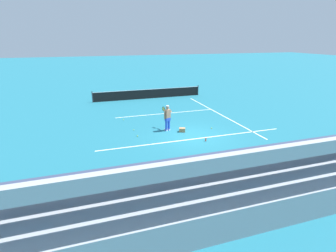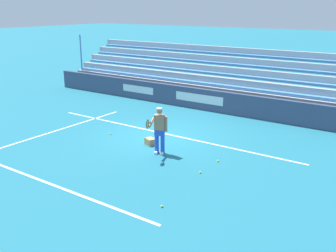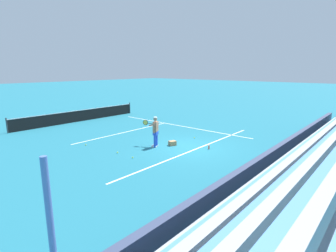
# 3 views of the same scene
# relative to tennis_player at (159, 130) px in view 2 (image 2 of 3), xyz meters

# --- Properties ---
(ground_plane) EXTENTS (160.00, 160.00, 0.00)m
(ground_plane) POSITION_rel_tennis_player_xyz_m (1.17, -1.51, -0.89)
(ground_plane) COLOR #1E6B7F
(court_baseline_white) EXTENTS (12.00, 0.10, 0.01)m
(court_baseline_white) POSITION_rel_tennis_player_xyz_m (1.17, -2.01, -0.89)
(court_baseline_white) COLOR white
(court_baseline_white) RESTS_ON ground
(court_sideline_white) EXTENTS (0.10, 12.00, 0.01)m
(court_sideline_white) POSITION_rel_tennis_player_xyz_m (5.28, 2.49, -0.89)
(court_sideline_white) COLOR white
(court_sideline_white) RESTS_ON ground
(court_service_line_white) EXTENTS (8.22, 0.10, 0.01)m
(court_service_line_white) POSITION_rel_tennis_player_xyz_m (1.17, 3.99, -0.89)
(court_service_line_white) COLOR white
(court_service_line_white) RESTS_ON ground
(back_wall_sponsor_board) EXTENTS (22.42, 0.25, 1.10)m
(back_wall_sponsor_board) POSITION_rel_tennis_player_xyz_m (1.18, -6.40, -0.34)
(back_wall_sponsor_board) COLOR #384260
(back_wall_sponsor_board) RESTS_ON ground
(bleacher_stand) EXTENTS (21.30, 3.20, 3.40)m
(bleacher_stand) POSITION_rel_tennis_player_xyz_m (1.17, -8.63, -0.13)
(bleacher_stand) COLOR #9EA3A8
(bleacher_stand) RESTS_ON ground
(tennis_player) EXTENTS (0.58, 1.08, 1.71)m
(tennis_player) POSITION_rel_tennis_player_xyz_m (0.00, 0.00, 0.00)
(tennis_player) COLOR blue
(tennis_player) RESTS_ON ground
(ball_box_cardboard) EXTENTS (0.48, 0.43, 0.26)m
(ball_box_cardboard) POSITION_rel_tennis_player_xyz_m (0.85, -0.55, -0.76)
(ball_box_cardboard) COLOR #A87F51
(ball_box_cardboard) RESTS_ON ground
(tennis_ball_far_left) EXTENTS (0.07, 0.07, 0.07)m
(tennis_ball_far_left) POSITION_rel_tennis_player_xyz_m (-2.15, -0.50, -0.86)
(tennis_ball_far_left) COLOR #CCE533
(tennis_ball_far_left) RESTS_ON ground
(tennis_ball_toward_net) EXTENTS (0.07, 0.07, 0.07)m
(tennis_ball_toward_net) POSITION_rel_tennis_player_xyz_m (2.98, -0.60, -0.86)
(tennis_ball_toward_net) COLOR #CCE533
(tennis_ball_toward_net) RESTS_ON ground
(tennis_ball_by_box) EXTENTS (0.07, 0.07, 0.07)m
(tennis_ball_by_box) POSITION_rel_tennis_player_xyz_m (-2.14, 0.70, -0.86)
(tennis_ball_by_box) COLOR #CCE533
(tennis_ball_by_box) RESTS_ON ground
(tennis_ball_on_baseline) EXTENTS (0.07, 0.07, 0.07)m
(tennis_ball_on_baseline) POSITION_rel_tennis_player_xyz_m (-2.44, 3.23, -0.86)
(tennis_ball_on_baseline) COLOR #CCE533
(tennis_ball_on_baseline) RESTS_ON ground
(water_bottle) EXTENTS (0.07, 0.07, 0.22)m
(water_bottle) POSITION_rel_tennis_player_xyz_m (1.59, -2.55, -0.78)
(water_bottle) COLOR #EA4C33
(water_bottle) RESTS_ON ground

